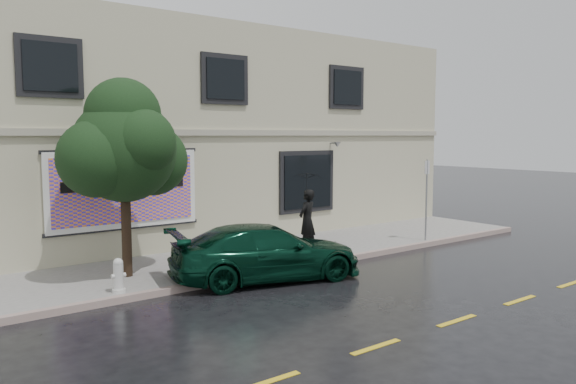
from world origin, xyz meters
TOP-DOWN VIEW (x-y plane):
  - ground at (0.00, 0.00)m, footprint 90.00×90.00m
  - sidewalk at (0.00, 3.25)m, footprint 20.00×3.50m
  - curb at (0.00, 1.50)m, footprint 20.00×0.18m
  - road_marking at (0.00, -3.50)m, footprint 19.00×0.12m
  - building at (0.00, 9.00)m, footprint 20.00×8.12m
  - billboard at (-3.20, 4.92)m, footprint 4.30×0.16m
  - car at (-1.12, 1.20)m, footprint 5.06×3.19m
  - pedestrian at (1.36, 2.68)m, footprint 0.78×0.65m
  - umbrella at (1.36, 2.68)m, footprint 0.96×0.96m
  - street_tree at (-3.92, 3.04)m, footprint 2.45×2.45m
  - fire_hydrant at (-4.60, 1.80)m, footprint 0.31×0.29m
  - sign_pole at (5.48, 1.70)m, footprint 0.32×0.10m

SIDE VIEW (x-z plane):
  - ground at x=0.00m, z-range 0.00..0.00m
  - road_marking at x=0.00m, z-range 0.00..0.01m
  - sidewalk at x=0.00m, z-range 0.00..0.15m
  - curb at x=0.00m, z-range -0.01..0.15m
  - fire_hydrant at x=-4.60m, z-range 0.14..0.89m
  - car at x=-1.12m, z-range 0.00..1.37m
  - pedestrian at x=1.36m, z-range 0.15..1.96m
  - sign_pole at x=5.48m, z-range 0.41..3.01m
  - billboard at x=-3.20m, z-range 0.95..3.15m
  - umbrella at x=1.36m, z-range 1.96..2.61m
  - street_tree at x=-3.92m, z-range 1.03..5.28m
  - building at x=0.00m, z-range 0.00..7.00m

